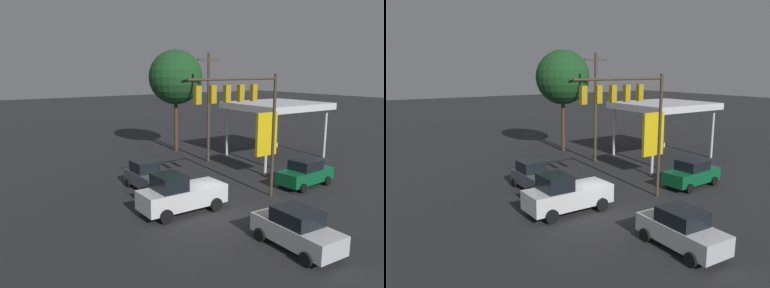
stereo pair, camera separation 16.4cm
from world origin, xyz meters
The scene contains 10 objects.
ground_plane centered at (0.00, 0.00, 0.00)m, with size 200.00×200.00×0.00m, color #262628.
traffic_signal_assembly centered at (-2.26, -0.04, 6.14)m, with size 6.71×0.43×7.99m.
utility_pole centered at (-7.29, -10.10, 5.13)m, with size 2.40×0.26×9.70m.
gas_station_canopy centered at (-13.88, -8.19, 4.84)m, with size 8.22×7.28×5.22m.
price_sign centered at (-8.25, -3.83, 3.20)m, with size 2.08×0.27×5.01m.
hatchback_crossing centered at (1.17, -5.99, 0.95)m, with size 1.96×3.80×1.97m.
sedan_far centered at (-0.48, 5.92, 0.95)m, with size 2.21×4.47×1.93m.
pickup_parked centered at (1.55, -0.94, 1.11)m, with size 5.22×2.29×2.40m.
sedan_waiting centered at (-8.60, -0.22, 0.95)m, with size 4.50×2.27×1.93m.
street_tree centered at (-7.31, -15.68, 7.50)m, with size 5.42×5.42×10.23m.
Camera 2 is at (12.52, 16.73, 8.17)m, focal length 35.00 mm.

